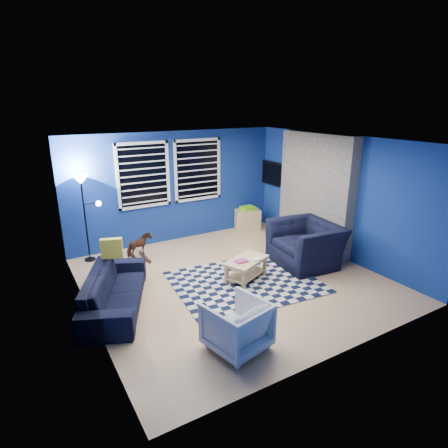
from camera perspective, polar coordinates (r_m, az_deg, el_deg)
name	(u,v)px	position (r m, az deg, el deg)	size (l,w,h in m)	color
floor	(233,280)	(6.93, 1.38, -8.47)	(5.00, 5.00, 0.00)	tan
ceiling	(234,141)	(6.23, 1.56, 12.55)	(5.00, 5.00, 0.00)	white
wall_back	(176,187)	(8.63, -7.36, 5.59)	(5.00, 5.00, 0.00)	navy
wall_left	(83,240)	(5.63, -20.72, -2.33)	(5.00, 5.00, 0.00)	navy
wall_right	(337,197)	(8.03, 16.85, 4.01)	(5.00, 5.00, 0.00)	navy
fireplace	(315,195)	(8.28, 13.63, 4.31)	(0.65, 2.00, 2.50)	gray
window_left	(144,175)	(8.26, -12.16, 7.25)	(1.17, 0.06, 1.42)	black
window_right	(198,170)	(8.75, -4.01, 8.21)	(1.17, 0.06, 1.42)	black
tv	(275,174)	(9.40, 7.79, 7.54)	(0.07, 1.00, 0.58)	black
rug	(245,282)	(6.84, 3.21, -8.81)	(2.50, 2.00, 0.02)	black
sofa	(115,290)	(6.20, -16.28, -9.66)	(0.78, 2.00, 0.59)	black
armchair_big	(306,244)	(7.61, 12.34, -2.98)	(1.13, 1.29, 0.84)	black
armchair_bent	(237,325)	(5.04, 1.97, -15.19)	(0.72, 0.74, 0.67)	gray
rocking_horse	(139,246)	(7.85, -12.79, -3.23)	(0.55, 0.25, 0.47)	#452916
coffee_table	(246,265)	(6.83, 3.40, -6.24)	(0.96, 0.78, 0.42)	#D4B477
cabinet	(247,219)	(9.51, 3.59, 0.76)	(0.72, 0.60, 0.60)	#D4B477
floor_lamp	(83,192)	(7.79, -20.67, 4.64)	(0.48, 0.29, 1.76)	black
throw_pillow	(112,248)	(6.59, -16.75, -3.56)	(0.36, 0.11, 0.34)	gold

